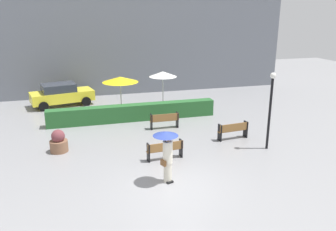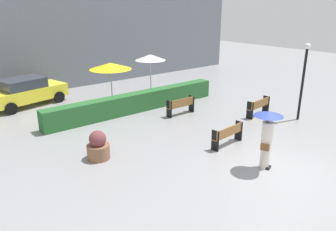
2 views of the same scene
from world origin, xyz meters
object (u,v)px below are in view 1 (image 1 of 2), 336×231
at_px(parked_car, 61,94).
at_px(bench_mid_center, 165,149).
at_px(patio_umbrella_yellow, 120,80).
at_px(patio_umbrella_white, 163,74).
at_px(planter_pot, 59,142).
at_px(pedestrian_with_umbrella, 167,150).
at_px(bench_far_right, 233,130).
at_px(lamp_post, 271,103).
at_px(bench_back_row, 165,120).

bearing_deg(parked_car, bench_mid_center, -66.83).
height_order(patio_umbrella_yellow, patio_umbrella_white, patio_umbrella_white).
distance_m(planter_pot, patio_umbrella_white, 9.06).
bearing_deg(pedestrian_with_umbrella, bench_far_right, 38.18).
bearing_deg(lamp_post, bench_far_right, 122.55).
relative_size(lamp_post, patio_umbrella_white, 1.45).
relative_size(bench_back_row, patio_umbrella_yellow, 0.68).
bearing_deg(bench_back_row, pedestrian_with_umbrella, -104.18).
relative_size(pedestrian_with_umbrella, parked_car, 0.47).
height_order(bench_back_row, patio_umbrella_yellow, patio_umbrella_yellow).
relative_size(planter_pot, patio_umbrella_white, 0.43).
xyz_separation_m(bench_back_row, patio_umbrella_white, (0.95, 3.94, 1.87)).
xyz_separation_m(lamp_post, parked_car, (-9.72, 10.89, -1.49)).
height_order(bench_mid_center, parked_car, parked_car).
bearing_deg(patio_umbrella_yellow, lamp_post, -53.09).
relative_size(pedestrian_with_umbrella, lamp_post, 0.56).
relative_size(bench_back_row, pedestrian_with_umbrella, 0.78).
bearing_deg(patio_umbrella_yellow, patio_umbrella_white, 4.71).
height_order(bench_far_right, lamp_post, lamp_post).
bearing_deg(pedestrian_with_umbrella, parked_car, 107.78).
relative_size(bench_mid_center, patio_umbrella_yellow, 0.70).
bearing_deg(lamp_post, planter_pot, 166.65).
relative_size(planter_pot, lamp_post, 0.29).
xyz_separation_m(lamp_post, patio_umbrella_white, (-3.08, 8.16, 0.08)).
height_order(patio_umbrella_yellow, parked_car, patio_umbrella_yellow).
bearing_deg(bench_far_right, pedestrian_with_umbrella, -141.82).
xyz_separation_m(bench_mid_center, pedestrian_with_umbrella, (-0.49, -2.08, 0.86)).
bearing_deg(pedestrian_with_umbrella, bench_mid_center, 76.74).
xyz_separation_m(lamp_post, patio_umbrella_yellow, (-5.95, 7.92, -0.08)).
bearing_deg(patio_umbrella_white, pedestrian_with_umbrella, -103.93).
height_order(bench_far_right, planter_pot, planter_pot).
bearing_deg(planter_pot, parked_car, 89.94).
xyz_separation_m(bench_mid_center, bench_far_right, (4.08, 1.51, 0.02)).
height_order(bench_mid_center, lamp_post, lamp_post).
height_order(bench_mid_center, bench_back_row, bench_back_row).
xyz_separation_m(planter_pot, patio_umbrella_yellow, (3.78, 5.61, 1.75)).
bearing_deg(lamp_post, parked_car, 131.75).
bearing_deg(parked_car, patio_umbrella_yellow, -38.25).
height_order(pedestrian_with_umbrella, planter_pot, pedestrian_with_umbrella).
height_order(bench_back_row, planter_pot, planter_pot).
bearing_deg(bench_back_row, patio_umbrella_yellow, 117.42).
height_order(pedestrian_with_umbrella, patio_umbrella_white, patio_umbrella_white).
bearing_deg(planter_pot, patio_umbrella_yellow, 56.01).
relative_size(bench_far_right, patio_umbrella_white, 0.66).
bearing_deg(lamp_post, bench_back_row, 133.69).
bearing_deg(bench_far_right, patio_umbrella_white, 107.41).
distance_m(pedestrian_with_umbrella, parked_car, 13.53).
xyz_separation_m(planter_pot, lamp_post, (9.73, -2.31, 1.83)).
bearing_deg(bench_mid_center, lamp_post, -1.12).
bearing_deg(bench_far_right, bench_mid_center, -159.71).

